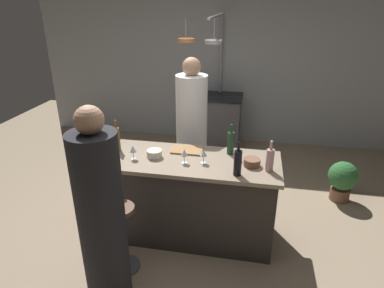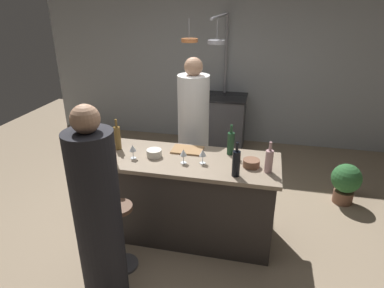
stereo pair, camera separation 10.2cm
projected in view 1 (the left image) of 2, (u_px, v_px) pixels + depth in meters
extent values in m
plane|color=gray|center=(189.00, 233.00, 3.69)|extent=(9.00, 9.00, 0.00)
cube|color=#9EA3A8|center=(222.00, 66.00, 5.74)|extent=(6.40, 0.16, 2.60)
cube|color=#332D2B|center=(189.00, 199.00, 3.52)|extent=(1.72, 0.66, 0.86)
cube|color=gray|center=(189.00, 161.00, 3.34)|extent=(1.80, 0.72, 0.04)
cube|color=#47474C|center=(217.00, 122.00, 5.73)|extent=(0.76, 0.60, 0.86)
cube|color=black|center=(218.00, 97.00, 5.55)|extent=(0.80, 0.64, 0.03)
cylinder|color=white|center=(192.00, 139.00, 4.13)|extent=(0.37, 0.37, 1.57)
sphere|color=tan|center=(192.00, 67.00, 3.78)|extent=(0.21, 0.21, 0.21)
cylinder|color=#4C4C51|center=(126.00, 266.00, 3.21)|extent=(0.28, 0.28, 0.02)
cylinder|color=#4C4C51|center=(123.00, 239.00, 3.09)|extent=(0.06, 0.06, 0.62)
cylinder|color=brown|center=(120.00, 209.00, 2.96)|extent=(0.26, 0.26, 0.04)
cylinder|color=black|center=(102.00, 224.00, 2.59)|extent=(0.36, 0.36, 1.52)
sphere|color=tan|center=(89.00, 120.00, 2.25)|extent=(0.21, 0.21, 0.21)
cylinder|color=gray|center=(220.00, 81.00, 5.70)|extent=(0.04, 0.04, 2.15)
cylinder|color=gray|center=(217.00, 16.00, 4.58)|extent=(0.04, 1.54, 0.04)
cylinder|color=#B26638|center=(186.00, 40.00, 4.20)|extent=(0.21, 0.21, 0.04)
cylinder|color=gray|center=(186.00, 29.00, 4.12)|extent=(0.01, 0.01, 0.26)
cylinder|color=gray|center=(213.00, 42.00, 4.08)|extent=(0.21, 0.21, 0.04)
cylinder|color=gray|center=(214.00, 30.00, 4.06)|extent=(0.01, 0.01, 0.27)
cylinder|color=brown|center=(339.00, 194.00, 4.28)|extent=(0.24, 0.24, 0.16)
sphere|color=#2D6633|center=(343.00, 176.00, 4.17)|extent=(0.36, 0.36, 0.36)
cube|color=#997047|center=(187.00, 150.00, 3.51)|extent=(0.32, 0.22, 0.02)
cylinder|color=#382319|center=(114.00, 155.00, 3.17)|extent=(0.05, 0.05, 0.21)
cylinder|color=brown|center=(117.00, 139.00, 3.49)|extent=(0.07, 0.07, 0.25)
cylinder|color=brown|center=(115.00, 124.00, 3.42)|extent=(0.03, 0.03, 0.08)
cylinder|color=#B78C8E|center=(270.00, 160.00, 3.07)|extent=(0.07, 0.07, 0.21)
cylinder|color=#B78C8E|center=(271.00, 145.00, 3.01)|extent=(0.03, 0.03, 0.08)
cylinder|color=#193D23|center=(231.00, 143.00, 3.41)|extent=(0.07, 0.07, 0.23)
cylinder|color=#193D23|center=(231.00, 129.00, 3.34)|extent=(0.03, 0.03, 0.08)
cylinder|color=black|center=(238.00, 163.00, 2.99)|extent=(0.07, 0.07, 0.24)
cylinder|color=black|center=(239.00, 146.00, 2.92)|extent=(0.03, 0.03, 0.08)
cylinder|color=silver|center=(203.00, 163.00, 3.25)|extent=(0.06, 0.06, 0.01)
cylinder|color=silver|center=(203.00, 159.00, 3.23)|extent=(0.01, 0.01, 0.07)
cone|color=silver|center=(204.00, 153.00, 3.20)|extent=(0.07, 0.07, 0.06)
cylinder|color=silver|center=(134.00, 159.00, 3.33)|extent=(0.06, 0.06, 0.01)
cylinder|color=silver|center=(133.00, 155.00, 3.31)|extent=(0.01, 0.01, 0.07)
cone|color=silver|center=(133.00, 149.00, 3.29)|extent=(0.07, 0.07, 0.06)
cylinder|color=silver|center=(184.00, 163.00, 3.25)|extent=(0.06, 0.06, 0.01)
cylinder|color=silver|center=(184.00, 159.00, 3.23)|extent=(0.01, 0.01, 0.07)
cone|color=silver|center=(184.00, 153.00, 3.21)|extent=(0.07, 0.07, 0.06)
cylinder|color=silver|center=(154.00, 154.00, 3.36)|extent=(0.15, 0.15, 0.08)
cylinder|color=brown|center=(252.00, 162.00, 3.19)|extent=(0.16, 0.16, 0.07)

